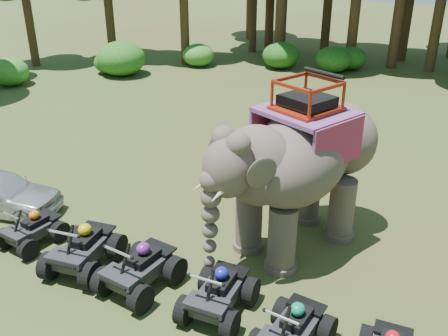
{
  "coord_description": "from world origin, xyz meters",
  "views": [
    {
      "loc": [
        5.58,
        -8.94,
        7.33
      ],
      "look_at": [
        0.0,
        1.2,
        1.9
      ],
      "focal_mm": 40.0,
      "sensor_mm": 36.0,
      "label": 1
    }
  ],
  "objects": [
    {
      "name": "atv_0",
      "position": [
        -4.04,
        -1.73,
        0.57
      ],
      "size": [
        1.23,
        1.61,
        1.14
      ],
      "primitive_type": null,
      "rotation": [
        0.0,
        0.0,
        -0.07
      ],
      "color": "black",
      "rests_on": "ground"
    },
    {
      "name": "atv_3",
      "position": [
        1.45,
        -1.67,
        0.64
      ],
      "size": [
        1.4,
        1.83,
        1.29
      ],
      "primitive_type": null,
      "rotation": [
        0.0,
        0.0,
        0.08
      ],
      "color": "black",
      "rests_on": "ground"
    },
    {
      "name": "elephant",
      "position": [
        1.87,
        1.63,
        2.21
      ],
      "size": [
        4.09,
        5.74,
        4.42
      ],
      "primitive_type": null,
      "rotation": [
        0.0,
        0.0,
        -0.38
      ],
      "color": "#4F423A",
      "rests_on": "ground"
    },
    {
      "name": "atv_4",
      "position": [
        3.21,
        -1.91,
        0.62
      ],
      "size": [
        1.33,
        1.75,
        1.24
      ],
      "primitive_type": null,
      "rotation": [
        0.0,
        0.0,
        -0.07
      ],
      "color": "black",
      "rests_on": "ground"
    },
    {
      "name": "tree_24",
      "position": [
        -19.29,
        12.23,
        3.39
      ],
      "size": [
        4.74,
        4.74,
        6.78
      ],
      "primitive_type": null,
      "color": "#195114",
      "rests_on": "ground"
    },
    {
      "name": "atv_2",
      "position": [
        -0.51,
        -1.8,
        0.68
      ],
      "size": [
        1.46,
        1.92,
        1.35
      ],
      "primitive_type": null,
      "rotation": [
        0.0,
        0.0,
        -0.07
      ],
      "color": "black",
      "rests_on": "ground"
    },
    {
      "name": "ground",
      "position": [
        0.0,
        0.0,
        0.0
      ],
      "size": [
        110.0,
        110.0,
        0.0
      ],
      "primitive_type": "plane",
      "color": "#47381E",
      "rests_on": "ground"
    },
    {
      "name": "atv_1",
      "position": [
        -2.16,
        -1.85,
        0.69
      ],
      "size": [
        1.66,
        2.07,
        1.38
      ],
      "primitive_type": null,
      "rotation": [
        0.0,
        0.0,
        0.17
      ],
      "color": "black",
      "rests_on": "ground"
    }
  ]
}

